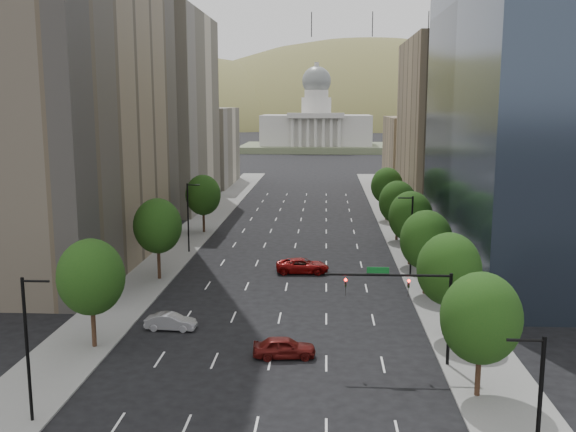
% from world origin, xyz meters
% --- Properties ---
extents(sidewalk_left, '(6.00, 200.00, 0.15)m').
position_xyz_m(sidewalk_left, '(-15.50, 60.00, 0.07)').
color(sidewalk_left, slate).
rests_on(sidewalk_left, ground).
extents(sidewalk_right, '(6.00, 200.00, 0.15)m').
position_xyz_m(sidewalk_right, '(15.50, 60.00, 0.07)').
color(sidewalk_right, slate).
rests_on(sidewalk_right, ground).
extents(midrise_cream_left, '(14.00, 30.00, 35.00)m').
position_xyz_m(midrise_cream_left, '(-25.00, 103.00, 17.50)').
color(midrise_cream_left, beige).
rests_on(midrise_cream_left, ground).
extents(filler_left, '(14.00, 26.00, 18.00)m').
position_xyz_m(filler_left, '(-25.00, 136.00, 9.00)').
color(filler_left, beige).
rests_on(filler_left, ground).
extents(parking_tan_right, '(14.00, 30.00, 30.00)m').
position_xyz_m(parking_tan_right, '(25.00, 100.00, 15.00)').
color(parking_tan_right, '#8C7759').
rests_on(parking_tan_right, ground).
extents(filler_right, '(14.00, 26.00, 16.00)m').
position_xyz_m(filler_right, '(25.00, 133.00, 8.00)').
color(filler_right, '#8C7759').
rests_on(filler_right, ground).
extents(tree_right_0, '(5.20, 5.20, 8.39)m').
position_xyz_m(tree_right_0, '(14.00, 25.00, 5.39)').
color(tree_right_0, '#382316').
rests_on(tree_right_0, ground).
extents(tree_right_1, '(5.20, 5.20, 8.75)m').
position_xyz_m(tree_right_1, '(14.00, 36.00, 5.75)').
color(tree_right_1, '#382316').
rests_on(tree_right_1, ground).
extents(tree_right_2, '(5.20, 5.20, 8.61)m').
position_xyz_m(tree_right_2, '(14.00, 48.00, 5.60)').
color(tree_right_2, '#382316').
rests_on(tree_right_2, ground).
extents(tree_right_3, '(5.20, 5.20, 8.89)m').
position_xyz_m(tree_right_3, '(14.00, 60.00, 5.89)').
color(tree_right_3, '#382316').
rests_on(tree_right_3, ground).
extents(tree_right_4, '(5.20, 5.20, 8.46)m').
position_xyz_m(tree_right_4, '(14.00, 74.00, 5.46)').
color(tree_right_4, '#382316').
rests_on(tree_right_4, ground).
extents(tree_right_5, '(5.20, 5.20, 8.75)m').
position_xyz_m(tree_right_5, '(14.00, 90.00, 5.75)').
color(tree_right_5, '#382316').
rests_on(tree_right_5, ground).
extents(tree_left_0, '(5.20, 5.20, 8.75)m').
position_xyz_m(tree_left_0, '(-14.00, 32.00, 5.75)').
color(tree_left_0, '#382316').
rests_on(tree_left_0, ground).
extents(tree_left_1, '(5.20, 5.20, 8.97)m').
position_xyz_m(tree_left_1, '(-14.00, 52.00, 5.96)').
color(tree_left_1, '#382316').
rests_on(tree_left_1, ground).
extents(tree_left_2, '(5.20, 5.20, 8.68)m').
position_xyz_m(tree_left_2, '(-14.00, 78.00, 5.68)').
color(tree_left_2, '#382316').
rests_on(tree_left_2, ground).
extents(streetlight_rs, '(1.70, 0.20, 9.00)m').
position_xyz_m(streetlight_rs, '(13.44, 12.00, 4.84)').
color(streetlight_rs, black).
rests_on(streetlight_rs, ground).
extents(streetlight_rn, '(1.70, 0.20, 9.00)m').
position_xyz_m(streetlight_rn, '(13.44, 55.00, 4.84)').
color(streetlight_rn, black).
rests_on(streetlight_rn, ground).
extents(streetlight_ls, '(1.70, 0.20, 9.00)m').
position_xyz_m(streetlight_ls, '(-13.44, 20.00, 4.84)').
color(streetlight_ls, black).
rests_on(streetlight_ls, ground).
extents(streetlight_ln, '(1.70, 0.20, 9.00)m').
position_xyz_m(streetlight_ln, '(-13.44, 65.00, 4.84)').
color(streetlight_ln, black).
rests_on(streetlight_ln, ground).
extents(traffic_signal, '(9.12, 0.40, 7.38)m').
position_xyz_m(traffic_signal, '(10.53, 30.00, 5.17)').
color(traffic_signal, black).
rests_on(traffic_signal, ground).
extents(capitol, '(60.00, 40.00, 35.20)m').
position_xyz_m(capitol, '(0.00, 249.71, 8.58)').
color(capitol, '#596647').
rests_on(capitol, ground).
extents(foothills, '(720.00, 413.00, 263.00)m').
position_xyz_m(foothills, '(34.67, 599.39, -37.78)').
color(foothills, olive).
rests_on(foothills, ground).
extents(car_maroon, '(4.89, 2.34, 1.61)m').
position_xyz_m(car_maroon, '(1.00, 30.95, 0.81)').
color(car_maroon, '#54100E').
rests_on(car_maroon, ground).
extents(car_silver, '(4.36, 1.71, 1.41)m').
position_xyz_m(car_silver, '(-9.00, 36.46, 0.71)').
color(car_silver, '#A5A6AB').
rests_on(car_silver, ground).
extents(car_red_far, '(6.07, 2.97, 1.66)m').
position_xyz_m(car_red_far, '(1.47, 55.83, 0.83)').
color(car_red_far, maroon).
rests_on(car_red_far, ground).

